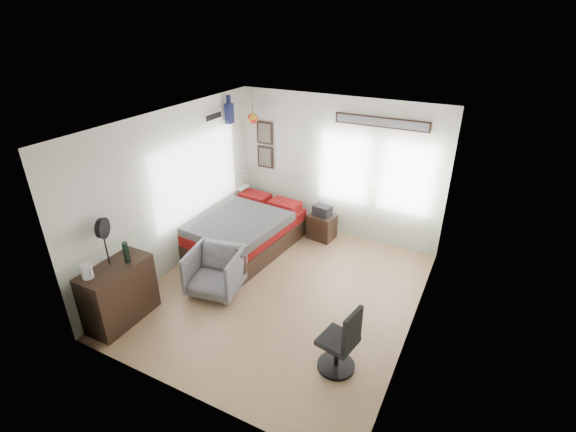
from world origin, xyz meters
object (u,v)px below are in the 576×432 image
at_px(bed, 243,231).
at_px(nightstand, 322,226).
at_px(task_chair, 341,346).
at_px(dresser, 119,293).
at_px(armchair, 215,271).

xyz_separation_m(bed, nightstand, (1.16, 1.00, -0.09)).
bearing_deg(nightstand, task_chair, -56.47).
bearing_deg(dresser, bed, 80.11).
distance_m(nightstand, task_chair, 3.35).
distance_m(dresser, task_chair, 3.17).
height_order(dresser, armchair, dresser).
bearing_deg(bed, nightstand, 46.06).
height_order(bed, armchair, armchair).
bearing_deg(task_chair, armchair, 175.60).
relative_size(armchair, nightstand, 1.63).
bearing_deg(task_chair, nightstand, 127.77).
relative_size(bed, task_chair, 2.42).
height_order(bed, dresser, dresser).
xyz_separation_m(nightstand, task_chair, (1.52, -2.98, 0.14)).
xyz_separation_m(bed, armchair, (0.35, -1.35, 0.03)).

